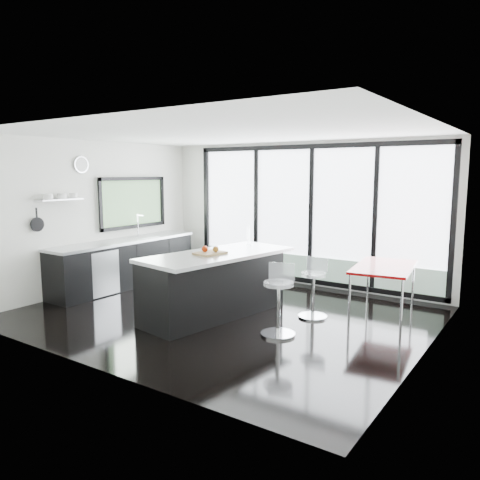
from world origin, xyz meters
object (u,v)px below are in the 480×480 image
Objects in this scene: island at (215,283)px; bar_stool_near at (278,309)px; red_table at (383,290)px; bar_stool_far at (313,295)px.

bar_stool_near is (1.26, -0.23, -0.13)m from island.
red_table is (0.88, 1.75, 0.01)m from bar_stool_near.
bar_stool_near is 1.00m from bar_stool_far.
island is 2.63m from red_table.
island is at bearing -144.67° from red_table.
red_table is at bearing 35.33° from island.
island reaches higher than bar_stool_near.
island is 3.68× the size of bar_stool_far.
bar_stool_near is at bearing -10.33° from island.
island reaches higher than bar_stool_far.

